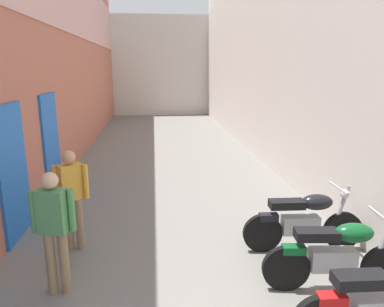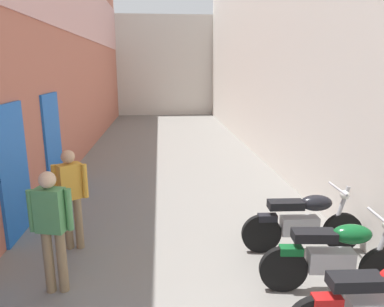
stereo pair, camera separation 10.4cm
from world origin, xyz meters
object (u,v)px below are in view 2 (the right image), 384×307
at_px(motorcycle_third, 336,255).
at_px(pedestrian_further_down, 71,192).
at_px(motorcycle_second, 382,304).
at_px(pedestrian_mid_alley, 52,224).
at_px(motorcycle_fourth, 304,220).

distance_m(motorcycle_third, pedestrian_further_down, 3.79).
xyz_separation_m(motorcycle_second, pedestrian_mid_alley, (-3.45, 1.25, 0.42)).
distance_m(motorcycle_second, pedestrian_further_down, 4.23).
bearing_deg(motorcycle_second, pedestrian_mid_alley, 160.07).
height_order(motorcycle_second, pedestrian_further_down, pedestrian_further_down).
distance_m(motorcycle_fourth, pedestrian_mid_alley, 3.55).
relative_size(motorcycle_third, motorcycle_fourth, 1.00).
height_order(motorcycle_third, pedestrian_mid_alley, pedestrian_mid_alley).
relative_size(motorcycle_second, pedestrian_mid_alley, 1.18).
bearing_deg(motorcycle_fourth, motorcycle_second, -90.00).
xyz_separation_m(motorcycle_second, motorcycle_third, (-0.00, 0.94, 0.00)).
distance_m(motorcycle_second, pedestrian_mid_alley, 3.70).
relative_size(motorcycle_third, pedestrian_mid_alley, 1.18).
xyz_separation_m(motorcycle_second, motorcycle_fourth, (0.00, 1.95, 0.00)).
relative_size(motorcycle_third, pedestrian_further_down, 1.18).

